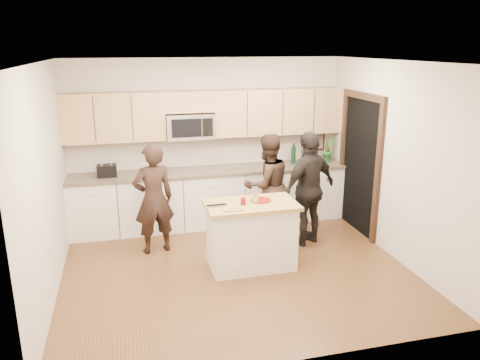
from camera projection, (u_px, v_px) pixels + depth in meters
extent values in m
plane|color=brown|center=(236.00, 268.00, 6.29)|extent=(4.50, 4.50, 0.00)
cube|color=#BEB0A2|center=(207.00, 141.00, 7.78)|extent=(4.50, 0.02, 2.70)
cube|color=#BEB0A2|center=(289.00, 230.00, 4.05)|extent=(4.50, 0.02, 2.70)
cube|color=#BEB0A2|center=(46.00, 184.00, 5.39)|extent=(0.02, 4.00, 2.70)
cube|color=#BEB0A2|center=(394.00, 161.00, 6.44)|extent=(0.02, 4.00, 2.70)
cube|color=white|center=(235.00, 62.00, 5.54)|extent=(4.50, 4.00, 0.02)
cube|color=silver|center=(212.00, 198.00, 7.74)|extent=(4.50, 0.62, 0.90)
cube|color=brown|center=(211.00, 171.00, 7.60)|extent=(4.50, 0.66, 0.04)
cube|color=tan|center=(114.00, 117.00, 7.15)|extent=(1.55, 0.33, 0.75)
cube|color=tan|center=(277.00, 111.00, 7.76)|extent=(2.17, 0.33, 0.75)
cube|color=tan|center=(189.00, 101.00, 7.36)|extent=(0.78, 0.33, 0.33)
cube|color=silver|center=(190.00, 126.00, 7.43)|extent=(0.76, 0.40, 0.40)
cube|color=black|center=(187.00, 128.00, 7.23)|extent=(0.47, 0.01, 0.29)
cube|color=black|center=(208.00, 127.00, 7.30)|extent=(0.17, 0.01, 0.29)
cube|color=black|center=(360.00, 166.00, 7.36)|extent=(0.02, 1.05, 2.10)
cube|color=black|center=(378.00, 176.00, 6.82)|extent=(0.06, 0.10, 2.10)
cube|color=black|center=(343.00, 158.00, 7.89)|extent=(0.06, 0.10, 2.10)
cube|color=black|center=(364.00, 96.00, 7.05)|extent=(0.06, 1.25, 0.10)
cube|color=black|center=(316.00, 140.00, 8.24)|extent=(0.30, 0.03, 0.38)
cube|color=tan|center=(317.00, 140.00, 8.22)|extent=(0.24, 0.00, 0.32)
cube|color=white|center=(154.00, 194.00, 7.15)|extent=(0.34, 0.01, 0.48)
cube|color=white|center=(152.00, 174.00, 7.36)|extent=(0.34, 0.60, 0.01)
cube|color=silver|center=(251.00, 237.00, 6.25)|extent=(1.11, 0.65, 0.85)
cube|color=#A58245|center=(251.00, 205.00, 6.12)|extent=(1.20, 0.71, 0.05)
cylinder|color=maroon|center=(261.00, 200.00, 6.21)|extent=(0.28, 0.28, 0.02)
cube|color=silver|center=(255.00, 194.00, 6.09)|extent=(0.07, 0.05, 0.22)
cube|color=black|center=(255.00, 185.00, 6.06)|extent=(0.08, 0.06, 0.02)
cylinder|color=maroon|center=(243.00, 201.00, 6.05)|extent=(0.07, 0.07, 0.09)
cube|color=#A58245|center=(233.00, 209.00, 5.87)|extent=(0.23, 0.18, 0.02)
cube|color=black|center=(216.00, 205.00, 5.97)|extent=(0.26, 0.03, 0.02)
cube|color=silver|center=(235.00, 209.00, 5.85)|extent=(0.20, 0.03, 0.01)
cube|color=black|center=(107.00, 171.00, 7.18)|extent=(0.29, 0.20, 0.18)
cube|color=silver|center=(102.00, 165.00, 7.13)|extent=(0.03, 0.14, 0.00)
cube|color=silver|center=(111.00, 164.00, 7.17)|extent=(0.03, 0.14, 0.00)
cylinder|color=black|center=(293.00, 153.00, 7.93)|extent=(0.08, 0.08, 0.35)
cylinder|color=#352409|center=(305.00, 151.00, 8.07)|extent=(0.07, 0.07, 0.35)
cylinder|color=black|center=(316.00, 152.00, 8.09)|extent=(0.07, 0.07, 0.34)
cylinder|color=#352409|center=(327.00, 152.00, 8.08)|extent=(0.07, 0.07, 0.34)
cylinder|color=black|center=(311.00, 153.00, 7.87)|extent=(0.07, 0.07, 0.40)
imported|color=#2C6C2B|center=(327.00, 150.00, 8.05)|extent=(0.28, 0.29, 0.42)
imported|color=black|center=(154.00, 199.00, 6.60)|extent=(0.65, 0.49, 1.60)
imported|color=black|center=(267.00, 185.00, 7.20)|extent=(0.91, 0.79, 1.61)
imported|color=black|center=(309.00, 189.00, 6.88)|extent=(1.08, 0.81, 1.71)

